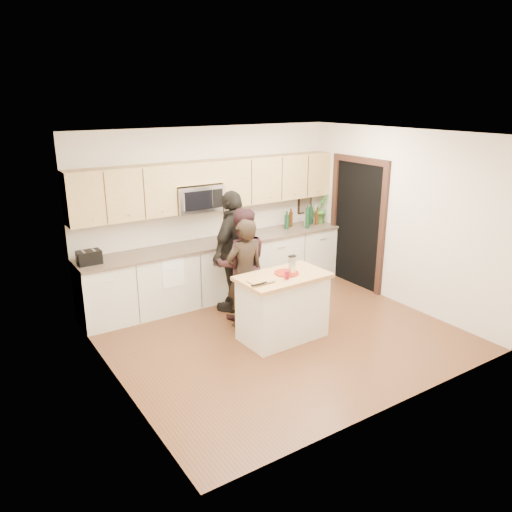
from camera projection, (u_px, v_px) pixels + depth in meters
floor at (280, 335)px, 6.89m from camera, size 4.50×4.50×0.00m
room_shell at (282, 212)px, 6.35m from camera, size 4.52×4.02×2.71m
back_cabinetry at (220, 269)px, 8.09m from camera, size 4.50×0.66×0.94m
upper_cabinetry at (215, 183)px, 7.80m from camera, size 4.50×0.33×0.75m
microwave at (197, 198)px, 7.65m from camera, size 0.76×0.41×0.40m
doorway at (358, 219)px, 8.41m from camera, size 0.06×1.25×2.20m
framed_picture at (305, 203)px, 9.09m from camera, size 0.30×0.03×0.38m
dish_towel at (169, 263)px, 7.34m from camera, size 0.34×0.60×0.48m
island at (283, 306)px, 6.68m from camera, size 1.22×0.73×0.90m
red_plate at (287, 273)px, 6.60m from camera, size 0.32×0.32×0.02m
box_grater at (292, 264)px, 6.52m from camera, size 0.09×0.06×0.25m
drink_glass at (287, 275)px, 6.39m from camera, size 0.06×0.06×0.11m
cutting_board at (261, 282)px, 6.29m from camera, size 0.29×0.21×0.02m
tongs at (259, 284)px, 6.16m from camera, size 0.23×0.03×0.02m
knife at (270, 282)px, 6.24m from camera, size 0.18×0.03×0.01m
toaster at (89, 257)px, 6.83m from camera, size 0.32×0.21×0.19m
bottle_cluster at (306, 216)px, 8.81m from camera, size 0.75×0.32×0.41m
orchid at (320, 208)px, 8.98m from camera, size 0.37×0.35×0.54m
woman_left at (245, 274)px, 6.94m from camera, size 0.59×0.40×1.57m
woman_center at (241, 265)px, 7.16m from camera, size 0.97×0.86×1.66m
woman_right at (234, 251)px, 7.47m from camera, size 1.16×0.92×1.85m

